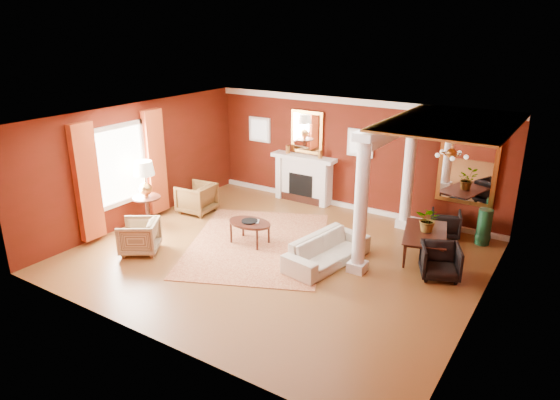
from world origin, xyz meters
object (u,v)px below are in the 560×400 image
Objects in this scene: armchair_stripe at (139,235)px; sofa at (327,246)px; dining_table at (426,237)px; side_table at (145,183)px; coffee_table at (250,224)px; armchair_leopard at (197,197)px.

sofa is at bearing 81.46° from armchair_stripe.
armchair_stripe is 6.08m from dining_table.
dining_table is at bearing 18.29° from side_table.
coffee_table is 0.62× the size of side_table.
sofa is 2.53× the size of armchair_stripe.
armchair_stripe is (-3.63, -1.69, 0.00)m from sofa.
coffee_table is (-1.91, -0.05, 0.07)m from sofa.
sofa is 1.91m from coffee_table.
side_table is at bearing -174.21° from armchair_stripe.
armchair_leopard is (-4.21, 0.78, 0.03)m from sofa.
armchair_leopard is 1.07× the size of armchair_stripe.
coffee_table is (1.72, 1.64, 0.07)m from armchair_stripe.
armchair_leopard is at bearing 76.88° from side_table.
side_table is at bearing -168.23° from coffee_table.
dining_table reaches higher than armchair_leopard.
armchair_leopard is at bearing 159.60° from armchair_stripe.
dining_table is at bearing 22.88° from coffee_table.
side_table is at bearing 107.39° from sofa.
dining_table reaches higher than armchair_stripe.
side_table reaches higher than sofa.
dining_table is at bearing 87.32° from armchair_stripe.
armchair_stripe is 0.49× the size of side_table.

